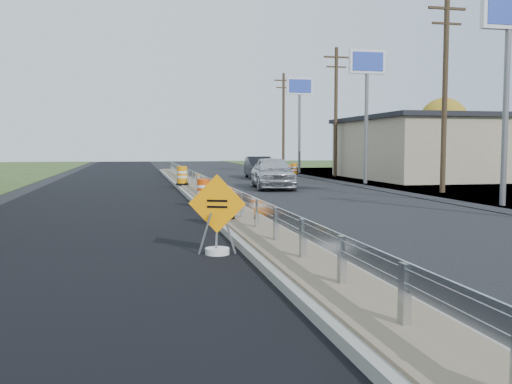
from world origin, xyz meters
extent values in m
plane|color=black|center=(0.00, 0.00, 0.00)|extent=(140.00, 140.00, 0.00)
cube|color=black|center=(-4.40, 10.00, 0.01)|extent=(7.20, 120.00, 0.01)
cube|color=gray|center=(0.00, 8.00, 0.09)|extent=(1.60, 55.00, 0.18)
cube|color=brown|center=(0.00, 8.00, 0.20)|extent=(1.25, 55.00, 0.05)
cube|color=silver|center=(0.00, -10.00, 0.58)|extent=(0.10, 0.15, 0.70)
cube|color=silver|center=(0.00, -8.00, 0.58)|extent=(0.10, 0.15, 0.70)
cube|color=silver|center=(0.00, -6.00, 0.58)|extent=(0.10, 0.15, 0.70)
cube|color=silver|center=(0.00, -4.00, 0.58)|extent=(0.10, 0.15, 0.70)
cube|color=silver|center=(0.00, -2.00, 0.58)|extent=(0.10, 0.15, 0.70)
cube|color=silver|center=(0.00, 0.00, 0.58)|extent=(0.10, 0.15, 0.70)
cube|color=silver|center=(0.00, 2.00, 0.58)|extent=(0.10, 0.15, 0.70)
cube|color=silver|center=(0.00, 4.00, 0.58)|extent=(0.10, 0.15, 0.70)
cube|color=silver|center=(0.00, 6.00, 0.58)|extent=(0.10, 0.15, 0.70)
cube|color=silver|center=(0.00, 8.00, 0.58)|extent=(0.10, 0.15, 0.70)
cube|color=silver|center=(0.00, 10.00, 0.58)|extent=(0.10, 0.15, 0.70)
cube|color=silver|center=(0.00, 12.00, 0.58)|extent=(0.10, 0.15, 0.70)
cube|color=silver|center=(0.00, 14.00, 0.58)|extent=(0.10, 0.15, 0.70)
cube|color=silver|center=(0.00, 16.00, 0.58)|extent=(0.10, 0.15, 0.70)
cube|color=silver|center=(0.00, 18.00, 0.58)|extent=(0.10, 0.15, 0.70)
cube|color=silver|center=(0.00, 20.00, 0.58)|extent=(0.10, 0.15, 0.70)
cube|color=silver|center=(0.00, 22.00, 0.58)|extent=(0.10, 0.15, 0.70)
cube|color=silver|center=(0.00, 24.00, 0.58)|extent=(0.10, 0.15, 0.70)
cube|color=silver|center=(0.00, 26.00, 0.58)|extent=(0.10, 0.15, 0.70)
cube|color=silver|center=(0.00, 28.00, 0.58)|extent=(0.10, 0.15, 0.70)
cube|color=silver|center=(0.00, 30.00, 0.58)|extent=(0.10, 0.15, 0.70)
cube|color=silver|center=(0.00, 32.00, 0.58)|extent=(0.10, 0.15, 0.70)
cube|color=silver|center=(0.00, 9.00, 0.78)|extent=(0.04, 46.00, 0.34)
cube|color=silver|center=(0.00, 9.00, 0.70)|extent=(0.06, 46.00, 0.03)
cube|color=silver|center=(0.00, 9.00, 0.86)|extent=(0.06, 46.00, 0.03)
cube|color=tan|center=(21.00, 20.00, 2.00)|extent=(18.00, 12.00, 4.00)
cube|color=black|center=(21.00, 20.00, 4.12)|extent=(18.50, 12.50, 0.30)
cube|color=black|center=(12.05, 20.00, 1.60)|extent=(0.08, 7.20, 2.20)
cylinder|color=slate|center=(10.50, 3.00, 3.40)|extent=(0.22, 0.22, 6.80)
cube|color=white|center=(10.50, 3.00, 7.20)|extent=(2.20, 0.25, 1.40)
cube|color=#263FB2|center=(10.50, 3.00, 7.20)|extent=(1.90, 0.30, 1.10)
cylinder|color=slate|center=(10.50, 16.00, 3.40)|extent=(0.22, 0.22, 6.80)
cube|color=white|center=(10.50, 16.00, 7.20)|extent=(2.20, 0.25, 1.40)
cube|color=#263FB2|center=(10.50, 16.00, 7.20)|extent=(1.90, 0.30, 1.10)
cylinder|color=slate|center=(10.50, 30.00, 3.40)|extent=(0.22, 0.22, 6.80)
cube|color=white|center=(10.50, 30.00, 7.20)|extent=(2.20, 0.25, 1.40)
cube|color=#263FB2|center=(10.50, 30.00, 7.20)|extent=(1.90, 0.30, 1.10)
cylinder|color=#473523|center=(11.50, 9.00, 4.70)|extent=(0.26, 0.26, 9.40)
cube|color=#473523|center=(11.50, 9.00, 8.70)|extent=(1.90, 0.12, 0.12)
cube|color=#473523|center=(11.50, 9.00, 8.00)|extent=(1.50, 0.10, 0.10)
cylinder|color=#473523|center=(11.50, 24.00, 4.70)|extent=(0.26, 0.26, 9.40)
cube|color=#473523|center=(11.50, 24.00, 8.70)|extent=(1.90, 0.12, 0.12)
cube|color=#473523|center=(11.50, 24.00, 8.00)|extent=(1.50, 0.10, 0.10)
cylinder|color=#473523|center=(11.50, 39.00, 4.70)|extent=(0.26, 0.26, 9.40)
cube|color=#473523|center=(11.50, 39.00, 8.70)|extent=(1.90, 0.12, 0.12)
cube|color=#473523|center=(11.50, 39.00, 8.00)|extent=(1.50, 0.10, 0.10)
cylinder|color=#473523|center=(26.00, 34.00, 1.54)|extent=(0.36, 0.36, 3.08)
sphere|color=olive|center=(26.00, 34.00, 4.55)|extent=(4.62, 4.62, 4.62)
cylinder|color=white|center=(-1.33, -4.29, 0.07)|extent=(0.51, 0.51, 0.14)
cube|color=slate|center=(-1.58, -4.29, 0.45)|extent=(0.29, 0.15, 0.87)
cube|color=slate|center=(-1.07, -4.29, 0.45)|extent=(0.29, 0.15, 0.87)
cube|color=slate|center=(-1.33, -4.24, 0.45)|extent=(0.12, 0.22, 0.89)
cube|color=orange|center=(-1.33, -4.29, 1.06)|extent=(1.13, 0.48, 1.21)
cube|color=black|center=(-1.33, -4.31, 1.13)|extent=(0.40, 0.17, 0.05)
cube|color=black|center=(-1.33, -4.31, 1.00)|extent=(0.40, 0.17, 0.05)
cylinder|color=black|center=(-0.55, -0.23, 0.27)|extent=(0.59, 0.59, 0.08)
cylinder|color=orange|center=(-0.55, -0.23, 0.68)|extent=(0.47, 0.47, 0.83)
cylinder|color=white|center=(-0.55, -0.23, 0.82)|extent=(0.49, 0.49, 0.11)
cylinder|color=white|center=(-0.55, -0.23, 0.60)|extent=(0.49, 0.49, 0.11)
cylinder|color=black|center=(-0.55, 4.67, 0.27)|extent=(0.57, 0.57, 0.08)
cylinder|color=#E14509|center=(-0.55, 4.67, 0.66)|extent=(0.45, 0.45, 0.79)
cylinder|color=white|center=(-0.55, 4.67, 0.80)|extent=(0.47, 0.47, 0.10)
cylinder|color=white|center=(-0.55, 4.67, 0.59)|extent=(0.47, 0.47, 0.10)
cylinder|color=black|center=(-0.55, 14.04, 0.27)|extent=(0.66, 0.66, 0.09)
cylinder|color=orange|center=(-0.55, 14.04, 0.74)|extent=(0.53, 0.53, 0.93)
cylinder|color=white|center=(-0.55, 14.04, 0.89)|extent=(0.55, 0.55, 0.12)
cylinder|color=white|center=(-0.55, 14.04, 0.65)|extent=(0.55, 0.55, 0.12)
cylinder|color=black|center=(7.00, 21.08, 0.04)|extent=(0.66, 0.66, 0.09)
cylinder|color=#FF670A|center=(7.00, 21.08, 0.51)|extent=(0.53, 0.53, 0.92)
cylinder|color=white|center=(7.00, 21.08, 0.66)|extent=(0.54, 0.54, 0.12)
cylinder|color=white|center=(7.00, 21.08, 0.42)|extent=(0.54, 0.54, 0.12)
cylinder|color=black|center=(9.20, 26.98, 0.04)|extent=(0.62, 0.62, 0.08)
cylinder|color=orange|center=(9.20, 26.98, 0.47)|extent=(0.49, 0.49, 0.86)
cylinder|color=white|center=(9.20, 26.98, 0.62)|extent=(0.51, 0.51, 0.11)
cylinder|color=white|center=(9.20, 26.98, 0.39)|extent=(0.51, 0.51, 0.11)
imported|color=silver|center=(4.19, 13.47, 0.86)|extent=(2.55, 5.24, 1.72)
imported|color=black|center=(5.55, 23.02, 0.76)|extent=(1.90, 4.73, 1.53)
camera|label=1|loc=(-2.97, -15.85, 2.24)|focal=40.00mm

